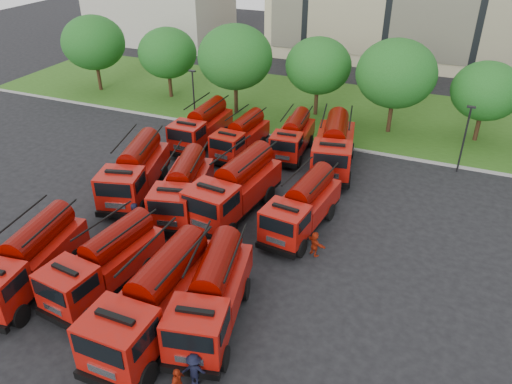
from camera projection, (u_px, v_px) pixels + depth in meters
ground at (205, 267)px, 27.33m from camera, size 140.00×140.00×0.00m
lawn at (331, 109)px, 48.01m from camera, size 70.00×16.00×0.12m
curb at (305, 141)px, 41.55m from camera, size 70.00×0.30×0.14m
side_building at (160, 3)px, 69.85m from camera, size 18.00×12.00×10.00m
tree_0 at (93, 43)px, 50.32m from camera, size 6.30×6.30×7.70m
tree_1 at (167, 53)px, 48.69m from camera, size 5.71×5.71×6.98m
tree_2 at (235, 57)px, 44.42m from camera, size 6.72×6.72×8.22m
tree_3 at (318, 66)px, 44.42m from camera, size 5.88×5.88×7.19m
tree_4 at (396, 73)px, 40.62m from camera, size 6.55×6.55×8.01m
tree_5 at (486, 91)px, 39.52m from camera, size 5.46×5.46×6.68m
lamp_post_0 at (194, 96)px, 42.90m from camera, size 0.60×0.25×5.11m
lamp_post_1 at (465, 136)px, 35.57m from camera, size 0.60×0.25×5.11m
fire_truck_0 at (29, 259)px, 25.26m from camera, size 3.44×7.53×3.31m
fire_truck_1 at (105, 262)px, 25.20m from camera, size 3.20×7.17×3.16m
fire_truck_2 at (155, 299)px, 22.48m from camera, size 2.98×8.02×3.64m
fire_truck_3 at (212, 294)px, 23.04m from camera, size 3.95×7.64×3.32m
fire_truck_4 at (135, 171)px, 33.38m from camera, size 4.52×8.06×3.48m
fire_truck_5 at (183, 187)px, 31.66m from camera, size 4.16×7.57×3.27m
fire_truck_6 at (235, 187)px, 31.28m from camera, size 3.63×8.25×3.64m
fire_truck_7 at (302, 206)px, 29.80m from camera, size 3.21×7.24×3.19m
fire_truck_8 at (202, 126)px, 40.30m from camera, size 2.62×7.08×3.22m
fire_truck_9 at (241, 136)px, 38.99m from camera, size 2.66×6.50×2.90m
fire_truck_10 at (293, 136)px, 38.98m from camera, size 2.77×6.56×2.91m
fire_truck_11 at (334, 146)px, 36.69m from camera, size 4.08×8.18×3.56m
firefighter_1 at (109, 332)px, 23.22m from camera, size 0.83×0.47×1.70m
firefighter_3 at (196, 384)px, 20.72m from camera, size 1.23×0.87×1.72m
firefighter_4 at (137, 227)px, 30.76m from camera, size 0.91×0.97×1.66m
firefighter_5 at (314, 254)px, 28.33m from camera, size 1.51×1.27×1.51m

